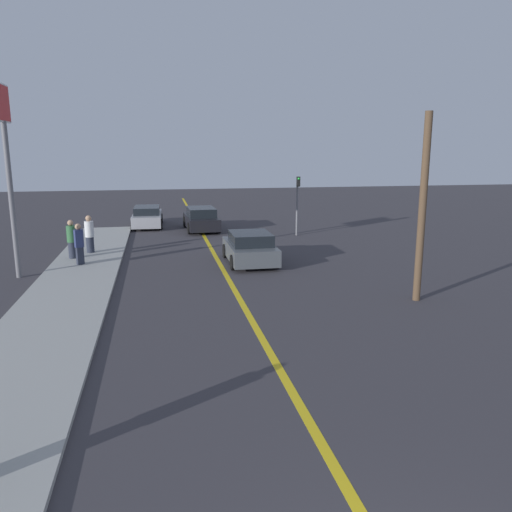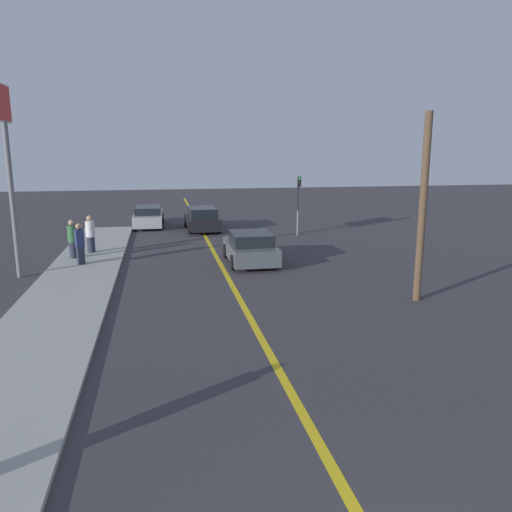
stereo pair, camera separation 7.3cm
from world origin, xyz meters
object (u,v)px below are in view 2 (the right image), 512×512
Objects in this scene: car_far_distant at (148,217)px; roadside_sign at (6,138)px; car_ahead_center at (202,219)px; pedestrian_by_sign at (90,234)px; car_near_right_lane at (250,248)px; traffic_light at (298,199)px; utility_pole at (423,209)px; pedestrian_far_standing at (72,239)px; pedestrian_mid_group at (80,244)px.

roadside_sign is at bearing -109.41° from car_far_distant.
roadside_sign is (-7.93, -10.22, 4.58)m from car_ahead_center.
roadside_sign is (-2.19, -3.89, 4.28)m from pedestrian_by_sign.
car_near_right_lane is 1.16× the size of traffic_light.
roadside_sign reaches higher than pedestrian_by_sign.
car_far_distant is 14.02m from roadside_sign.
car_near_right_lane is 0.65× the size of utility_pole.
car_far_distant is (-4.53, 11.62, -0.02)m from car_near_right_lane.
pedestrian_far_standing is at bearing -158.95° from traffic_light.
car_near_right_lane is 0.54× the size of roadside_sign.
traffic_light is at bearing 27.41° from pedestrian_mid_group.
pedestrian_mid_group is 13.67m from utility_pole.
traffic_light is (11.07, 5.74, 1.14)m from pedestrian_mid_group.
car_near_right_lane is 10.32m from roadside_sign.
car_near_right_lane is at bearing -14.56° from pedestrian_far_standing.
car_ahead_center is 9.82m from pedestrian_far_standing.
utility_pole reaches higher than pedestrian_far_standing.
roadside_sign is at bearing -174.96° from car_near_right_lane.
pedestrian_mid_group reaches higher than car_near_right_lane.
pedestrian_mid_group is at bearing -102.13° from car_far_distant.
pedestrian_mid_group is 0.24× the size of roadside_sign.
utility_pole is at bearing -31.83° from pedestrian_mid_group.
pedestrian_by_sign is at bearing 156.29° from car_near_right_lane.
pedestrian_by_sign is (0.62, 1.15, 0.02)m from pedestrian_far_standing.
pedestrian_mid_group is (-2.60, -10.93, 0.33)m from car_far_distant.
traffic_light is (8.46, -5.19, 1.47)m from car_far_distant.
utility_pole reaches higher than traffic_light.
car_ahead_center is at bearing 149.86° from traffic_light.
pedestrian_mid_group is 12.52m from traffic_light.
roadside_sign is at bearing 157.27° from utility_pole.
utility_pole is (0.42, -12.87, 0.89)m from traffic_light.
car_near_right_lane is at bearing -121.45° from traffic_light.
utility_pole is (8.89, -18.06, 2.36)m from car_far_distant.
pedestrian_far_standing is at bearing -106.57° from car_far_distant.
car_ahead_center is 13.72m from roadside_sign.
car_ahead_center is 2.62× the size of pedestrian_mid_group.
pedestrian_far_standing is at bearing 111.18° from pedestrian_mid_group.
traffic_light reaches higher than pedestrian_far_standing.
traffic_light is at bearing 91.87° from utility_pole.
car_far_distant is at bearing 116.19° from utility_pole.
pedestrian_mid_group is 0.29× the size of utility_pole.
car_far_distant is 0.65× the size of roadside_sign.
pedestrian_by_sign reaches higher than car_far_distant.
utility_pole is at bearing -88.13° from traffic_light.
car_far_distant is at bearing 111.61° from car_near_right_lane.
car_far_distant is 20.27m from utility_pole.
pedestrian_mid_group is at bearing -152.59° from traffic_light.
car_ahead_center is 6.19m from traffic_light.
car_ahead_center is at bearing 97.98° from car_near_right_lane.
utility_pole is (13.56, -5.68, -2.26)m from roadside_sign.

